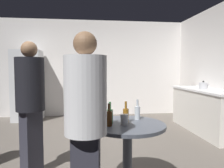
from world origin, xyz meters
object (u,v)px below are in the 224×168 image
person_in_black_shirt (30,98)px  beer_bottle_clear (137,112)px  beer_bottle_green (110,116)px  kettle (203,86)px  plastic_cup_white (124,120)px  foreground_table (127,133)px  beer_bottle_amber (126,115)px  refrigerator (28,85)px  beer_bottle_brown (109,118)px  person_in_white_shirt (86,116)px

person_in_black_shirt → beer_bottle_clear: bearing=28.1°
beer_bottle_green → person_in_black_shirt: person_in_black_shirt is taller
kettle → beer_bottle_green: bearing=-137.9°
plastic_cup_white → foreground_table: bearing=47.2°
kettle → beer_bottle_amber: kettle is taller
refrigerator → beer_bottle_brown: refrigerator is taller
refrigerator → beer_bottle_green: 3.93m
foreground_table → beer_bottle_amber: 0.19m
refrigerator → beer_bottle_brown: bearing=-64.5°
plastic_cup_white → person_in_white_shirt: 0.61m
beer_bottle_brown → person_in_black_shirt: (-0.90, 0.55, 0.14)m
kettle → beer_bottle_amber: (-2.02, -1.96, -0.15)m
foreground_table → person_in_white_shirt: size_ratio=0.50×
beer_bottle_green → plastic_cup_white: size_ratio=2.09×
beer_bottle_green → person_in_white_shirt: (-0.25, -0.52, 0.11)m
beer_bottle_amber → person_in_white_shirt: person_in_white_shirt is taller
beer_bottle_brown → plastic_cup_white: (0.16, 0.02, -0.03)m
refrigerator → kettle: (3.93, -1.54, 0.07)m
beer_bottle_amber → beer_bottle_green: same height
refrigerator → kettle: 4.23m
refrigerator → person_in_white_shirt: bearing=-69.7°
plastic_cup_white → person_in_black_shirt: bearing=153.5°
beer_bottle_brown → refrigerator: bearing=115.5°
beer_bottle_amber → person_in_black_shirt: 1.19m
beer_bottle_brown → beer_bottle_amber: bearing=30.0°
beer_bottle_brown → beer_bottle_clear: (0.35, 0.24, 0.00)m
beer_bottle_amber → kettle: bearing=44.2°
plastic_cup_white → refrigerator: bearing=117.7°
beer_bottle_amber → person_in_white_shirt: bearing=-128.6°
refrigerator → beer_bottle_green: size_ratio=7.83×
kettle → beer_bottle_clear: bearing=-135.4°
refrigerator → person_in_black_shirt: 3.18m
beer_bottle_green → refrigerator: bearing=116.4°
beer_bottle_clear → person_in_black_shirt: size_ratio=0.14×
refrigerator → person_in_black_shirt: size_ratio=1.10×
foreground_table → person_in_black_shirt: person_in_black_shirt is taller
beer_bottle_amber → person_in_black_shirt: size_ratio=0.14×
kettle → foreground_table: bearing=-135.0°
beer_bottle_green → person_in_black_shirt: size_ratio=0.14×
kettle → beer_bottle_amber: 2.82m
kettle → person_in_white_shirt: bearing=-134.4°
refrigerator → beer_bottle_clear: (2.08, -3.37, -0.08)m
beer_bottle_amber → refrigerator: bearing=118.7°
beer_bottle_brown → beer_bottle_green: (0.02, 0.10, 0.00)m
kettle → person_in_black_shirt: person_in_black_shirt is taller
beer_bottle_green → person_in_white_shirt: size_ratio=0.14×
plastic_cup_white → person_in_black_shirt: 1.20m
person_in_white_shirt → kettle: bearing=-35.6°
refrigerator → foreground_table: size_ratio=2.25×
kettle → beer_bottle_clear: 2.61m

